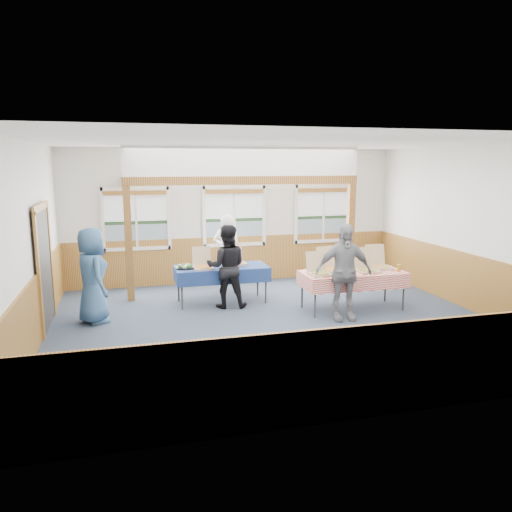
{
  "coord_description": "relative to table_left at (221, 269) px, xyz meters",
  "views": [
    {
      "loc": [
        -2.56,
        -8.24,
        2.84
      ],
      "look_at": [
        -0.11,
        1.0,
        1.07
      ],
      "focal_mm": 35.0,
      "sensor_mm": 36.0,
      "label": 1
    }
  ],
  "objects": [
    {
      "name": "drink_glass",
      "position": [
        3.25,
        -1.41,
        0.13
      ],
      "size": [
        0.07,
        0.07,
        0.15
      ],
      "primitive_type": "cylinder",
      "color": "#A17C1A",
      "rests_on": "table_right"
    },
    {
      "name": "wall_right",
      "position": [
        4.67,
        -1.67,
        0.9
      ],
      "size": [
        0.0,
        8.0,
        8.0
      ],
      "primitive_type": "plane",
      "rotation": [
        1.57,
        0.0,
        -1.57
      ],
      "color": "silver",
      "rests_on": "floor"
    },
    {
      "name": "window_right",
      "position": [
        2.97,
        1.79,
        0.98
      ],
      "size": [
        1.56,
        0.1,
        1.46
      ],
      "color": "white",
      "rests_on": "wall_back"
    },
    {
      "name": "post_left",
      "position": [
        -1.83,
        0.63,
        0.5
      ],
      "size": [
        0.15,
        0.15,
        2.4
      ],
      "primitive_type": "cube",
      "color": "#5C2A14",
      "rests_on": "floor"
    },
    {
      "name": "woman_black",
      "position": [
        0.03,
        -0.38,
        0.13
      ],
      "size": [
        0.92,
        0.78,
        1.67
      ],
      "primitive_type": "imported",
      "rotation": [
        0.0,
        0.0,
        2.94
      ],
      "color": "black",
      "rests_on": "floor"
    },
    {
      "name": "wall_back",
      "position": [
        0.67,
        1.83,
        0.9
      ],
      "size": [
        8.0,
        0.0,
        8.0
      ],
      "primitive_type": "plane",
      "rotation": [
        1.57,
        0.0,
        0.0
      ],
      "color": "silver",
      "rests_on": "floor"
    },
    {
      "name": "wainscot_front",
      "position": [
        0.67,
        -5.15,
        -0.15
      ],
      "size": [
        7.98,
        0.05,
        1.1
      ],
      "primitive_type": "cube",
      "color": "brown",
      "rests_on": "floor"
    },
    {
      "name": "wall_left",
      "position": [
        -3.33,
        -1.67,
        0.9
      ],
      "size": [
        0.0,
        8.0,
        8.0
      ],
      "primitive_type": "plane",
      "rotation": [
        1.57,
        0.0,
        1.57
      ],
      "color": "silver",
      "rests_on": "floor"
    },
    {
      "name": "table_right",
      "position": [
        2.4,
        -1.16,
        0.0
      ],
      "size": [
        2.2,
        1.49,
        0.76
      ],
      "rotation": [
        0.0,
        0.0,
        0.3
      ],
      "color": "#313131",
      "rests_on": "floor"
    },
    {
      "name": "pizza_box_e",
      "position": [
        2.65,
        -1.24,
        0.12
      ],
      "size": [
        0.43,
        0.52,
        0.45
      ],
      "rotation": [
        0.0,
        0.0,
        0.04
      ],
      "color": "#D4B48D",
      "rests_on": "table_right"
    },
    {
      "name": "pizza_box_d",
      "position": [
        2.04,
        -0.97,
        0.12
      ],
      "size": [
        0.54,
        0.61,
        0.46
      ],
      "rotation": [
        0.0,
        0.0,
        0.28
      ],
      "color": "#D4B48D",
      "rests_on": "table_right"
    },
    {
      "name": "woman_white",
      "position": [
        0.31,
        0.92,
        0.17
      ],
      "size": [
        0.75,
        0.64,
        1.75
      ],
      "primitive_type": "imported",
      "rotation": [
        0.0,
        0.0,
        2.72
      ],
      "color": "white",
      "rests_on": "floor"
    },
    {
      "name": "table_left",
      "position": [
        0.0,
        0.0,
        0.0
      ],
      "size": [
        2.01,
        1.16,
        0.76
      ],
      "rotation": [
        0.0,
        0.0,
        0.17
      ],
      "color": "#313131",
      "rests_on": "floor"
    },
    {
      "name": "person_grey",
      "position": [
        1.94,
        -1.72,
        0.19
      ],
      "size": [
        1.09,
        0.56,
        1.79
      ],
      "primitive_type": "imported",
      "rotation": [
        0.0,
        0.0,
        -0.12
      ],
      "color": "gray",
      "rests_on": "floor"
    },
    {
      "name": "post_right",
      "position": [
        3.17,
        0.63,
        0.5
      ],
      "size": [
        0.15,
        0.15,
        2.4
      ],
      "primitive_type": "cube",
      "color": "#5C2A14",
      "rests_on": "floor"
    },
    {
      "name": "cross_beam",
      "position": [
        0.67,
        0.63,
        1.79
      ],
      "size": [
        5.15,
        0.18,
        0.18
      ],
      "primitive_type": "cube",
      "color": "#5C2A14",
      "rests_on": "post_left"
    },
    {
      "name": "ceiling",
      "position": [
        0.67,
        -1.67,
        2.5
      ],
      "size": [
        8.0,
        8.0,
        0.0
      ],
      "primitive_type": "plane",
      "rotation": [
        3.14,
        0.0,
        0.0
      ],
      "color": "white",
      "rests_on": "wall_back"
    },
    {
      "name": "veggie_tray",
      "position": [
        -0.75,
        -0.0,
        0.09
      ],
      "size": [
        0.39,
        0.39,
        0.09
      ],
      "color": "black",
      "rests_on": "table_left"
    },
    {
      "name": "pizza_box_b",
      "position": [
        0.35,
        0.16,
        0.12
      ],
      "size": [
        0.4,
        0.48,
        0.41
      ],
      "rotation": [
        0.0,
        0.0,
        0.07
      ],
      "color": "#D4B48D",
      "rests_on": "table_left"
    },
    {
      "name": "floor",
      "position": [
        0.67,
        -1.67,
        -0.7
      ],
      "size": [
        8.0,
        8.0,
        0.0
      ],
      "primitive_type": "plane",
      "color": "#2B3346",
      "rests_on": "ground"
    },
    {
      "name": "man_blue",
      "position": [
        -2.5,
        -0.72,
        0.16
      ],
      "size": [
        0.81,
        0.98,
        1.73
      ],
      "primitive_type": "imported",
      "rotation": [
        0.0,
        0.0,
        1.92
      ],
      "color": "#335881",
      "rests_on": "floor"
    },
    {
      "name": "wainscot_back",
      "position": [
        0.67,
        1.8,
        -0.15
      ],
      "size": [
        7.98,
        0.05,
        1.1
      ],
      "primitive_type": "cube",
      "color": "brown",
      "rests_on": "floor"
    },
    {
      "name": "wainscot_right",
      "position": [
        4.65,
        -1.67,
        -0.15
      ],
      "size": [
        0.05,
        6.98,
        1.1
      ],
      "primitive_type": "cube",
      "color": "brown",
      "rests_on": "floor"
    },
    {
      "name": "cased_opening",
      "position": [
        -3.29,
        -0.77,
        0.35
      ],
      "size": [
        0.06,
        1.3,
        2.1
      ],
      "primitive_type": "cube",
      "color": "#313131",
      "rests_on": "wall_left"
    },
    {
      "name": "pizza_box_a",
      "position": [
        -0.4,
        -0.11,
        0.12
      ],
      "size": [
        0.39,
        0.47,
        0.42
      ],
      "rotation": [
        0.0,
        0.0,
        -0.02
      ],
      "color": "#D4B48D",
      "rests_on": "table_left"
    },
    {
      "name": "pizza_box_f",
      "position": [
        3.05,
        -1.02,
        0.12
      ],
      "size": [
        0.43,
        0.52,
        0.46
      ],
      "rotation": [
        0.0,
        0.0,
        -0.01
      ],
      "color": "#D4B48D",
      "rests_on": "table_right"
    },
    {
      "name": "window_mid",
      "position": [
        0.67,
        1.79,
        0.98
      ],
      "size": [
        1.56,
        0.1,
        1.46
      ],
      "color": "white",
      "rests_on": "wall_back"
    },
    {
      "name": "wall_front",
      "position": [
        0.67,
        -5.17,
        0.9
      ],
      "size": [
        8.0,
        0.0,
        8.0
      ],
      "primitive_type": "plane",
      "rotation": [
        -1.57,
        0.0,
        0.0
      ],
      "color": "silver",
      "rests_on": "floor"
    },
    {
      "name": "pizza_box_c",
      "position": [
        1.65,
        -1.26,
        0.12
      ],
      "size": [
        0.4,
        0.48,
        0.42
      ],
      "rotation": [
        0.0,
        0.0,
        0.03
      ],
      "color": "#D4B48D",
      "rests_on": "table_right"
    },
    {
      "name": "window_left",
      "position": [
        -1.63,
        1.79,
        0.98
      ],
      "size": [
        1.56,
        0.1,
        1.46
      ],
      "color": "white",
      "rests_on": "wall_back"
    },
    {
      "name": "wainscot_left",
      "position": [
        -3.3,
        -1.67,
        -0.15
      ],
      "size": [
        0.05,
        6.98,
        1.1
      ],
      "primitive_type": "cube",
      "color": "brown",
      "rests_on": "floor"
    }
  ]
}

